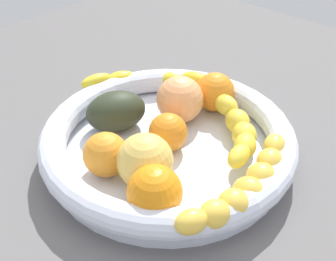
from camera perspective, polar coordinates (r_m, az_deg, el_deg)
The scene contains 12 objects.
kitchen_counter at distance 63.25cm, azimuth -0.00°, elevation -4.50°, with size 120.00×120.00×3.00cm, color #625F5F.
fruit_bowl at distance 60.51cm, azimuth -0.00°, elevation -1.40°, with size 35.61×35.61×5.48cm.
banana_draped_left at distance 71.66cm, azimuth -1.32°, elevation 6.63°, with size 19.09×17.48×4.27cm.
banana_draped_right at distance 51.91cm, azimuth 10.18°, elevation -7.52°, with size 6.36×21.98×4.73cm.
banana_arching_top at distance 61.38cm, azimuth 8.87°, elevation 0.71°, with size 15.99×13.70×4.54cm.
orange_front at distance 55.96cm, azimuth -8.26°, elevation -3.15°, with size 5.90×5.90×5.90cm, color orange.
orange_mid_left at distance 49.81cm, azimuth -1.77°, elevation -8.19°, with size 6.55×6.55×6.55cm, color orange.
orange_mid_right at distance 68.18cm, azimuth 6.20°, elevation 5.09°, with size 6.16×6.16×6.16cm, color orange.
orange_rear at distance 59.61cm, azimuth -0.50°, elevation -0.20°, with size 5.43×5.43×5.43cm, color orange.
peach_blush at distance 64.99cm, azimuth 1.59°, elevation 4.13°, with size 7.16×7.16×7.16cm, color #F9A263.
apple_yellow at distance 53.48cm, azimuth -3.05°, elevation -4.07°, with size 7.15×7.15×7.15cm, color #E7C158.
avocado_dark at distance 63.92cm, azimuth -6.90°, elevation 2.56°, with size 8.91×6.37×5.88cm, color #2C3321.
Camera 1 is at (32.62, -35.05, 42.83)cm, focal length 46.05 mm.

